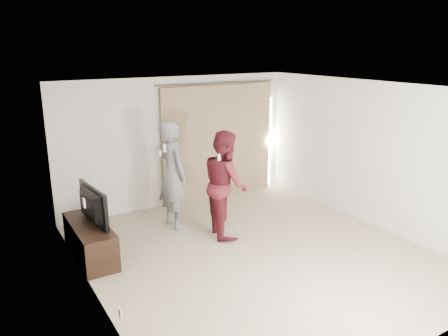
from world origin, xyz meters
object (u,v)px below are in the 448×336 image
Objects in this scene: tv_console at (90,241)px; person_man at (173,174)px; tv at (87,206)px; person_woman at (225,183)px.

tv_console is 1.83m from person_man.
tv is 0.52× the size of person_man.
tv_console is 0.57m from tv.
person_man is at bearing -80.25° from tv.
person_woman is (2.25, -0.32, 0.08)m from tv.
person_woman is (0.62, -0.78, -0.06)m from person_man.
tv_console is at bearing -164.47° from person_man.
tv is 1.70m from person_man.
tv is at bearing -164.47° from person_man.
tv_console is at bearing 171.78° from person_woman.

